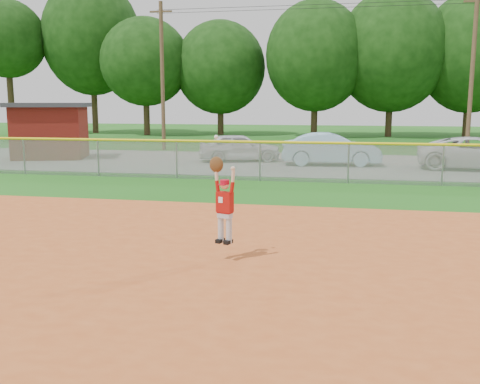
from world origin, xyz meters
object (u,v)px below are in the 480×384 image
car_white_a (239,147)px  car_blue (331,149)px  car_white_b (478,153)px  ballplayer (223,201)px  utility_shed (50,130)px

car_white_a → car_blue: size_ratio=0.90×
car_white_b → ballplayer: 17.55m
car_white_a → utility_shed: (-10.15, -0.50, 0.77)m
car_blue → utility_shed: utility_shed is taller
car_white_a → car_blue: car_blue is taller
car_blue → ballplayer: ballplayer is taller
car_white_a → car_blue: bearing=-117.5°
car_white_b → utility_shed: (-21.21, 0.84, 0.76)m
car_white_a → car_white_b: (11.06, -1.33, 0.02)m
car_white_b → car_blue: bearing=92.6°
car_white_a → utility_shed: bearing=75.7°
car_blue → ballplayer: 16.16m
car_white_b → car_white_a: bearing=90.1°
ballplayer → car_blue: bearing=84.3°
car_white_a → ballplayer: bearing=172.9°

